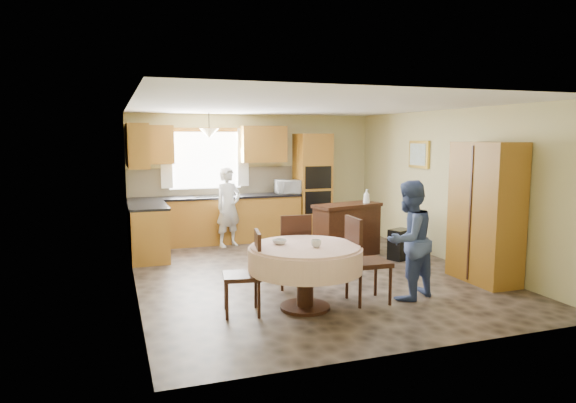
# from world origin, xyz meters

# --- Properties ---
(floor) EXTENTS (5.00, 6.00, 0.01)m
(floor) POSITION_xyz_m (0.00, 0.00, 0.00)
(floor) COLOR brown
(floor) RESTS_ON ground
(ceiling) EXTENTS (5.00, 6.00, 0.01)m
(ceiling) POSITION_xyz_m (0.00, 0.00, 2.50)
(ceiling) COLOR white
(ceiling) RESTS_ON wall_back
(wall_back) EXTENTS (5.00, 0.02, 2.50)m
(wall_back) POSITION_xyz_m (0.00, 3.00, 1.25)
(wall_back) COLOR tan
(wall_back) RESTS_ON floor
(wall_front) EXTENTS (5.00, 0.02, 2.50)m
(wall_front) POSITION_xyz_m (0.00, -3.00, 1.25)
(wall_front) COLOR tan
(wall_front) RESTS_ON floor
(wall_left) EXTENTS (0.02, 6.00, 2.50)m
(wall_left) POSITION_xyz_m (-2.50, 0.00, 1.25)
(wall_left) COLOR tan
(wall_left) RESTS_ON floor
(wall_right) EXTENTS (0.02, 6.00, 2.50)m
(wall_right) POSITION_xyz_m (2.50, 0.00, 1.25)
(wall_right) COLOR tan
(wall_right) RESTS_ON floor
(window) EXTENTS (1.40, 0.03, 1.10)m
(window) POSITION_xyz_m (-1.00, 2.98, 1.60)
(window) COLOR white
(window) RESTS_ON wall_back
(curtain_left) EXTENTS (0.22, 0.02, 1.15)m
(curtain_left) POSITION_xyz_m (-1.75, 2.93, 1.65)
(curtain_left) COLOR white
(curtain_left) RESTS_ON wall_back
(curtain_right) EXTENTS (0.22, 0.02, 1.15)m
(curtain_right) POSITION_xyz_m (-0.25, 2.93, 1.65)
(curtain_right) COLOR white
(curtain_right) RESTS_ON wall_back
(base_cab_back) EXTENTS (3.30, 0.60, 0.88)m
(base_cab_back) POSITION_xyz_m (-0.85, 2.70, 0.44)
(base_cab_back) COLOR #B2772F
(base_cab_back) RESTS_ON floor
(counter_back) EXTENTS (3.30, 0.64, 0.04)m
(counter_back) POSITION_xyz_m (-0.85, 2.70, 0.90)
(counter_back) COLOR black
(counter_back) RESTS_ON base_cab_back
(base_cab_left) EXTENTS (0.60, 1.20, 0.88)m
(base_cab_left) POSITION_xyz_m (-2.20, 1.80, 0.44)
(base_cab_left) COLOR #B2772F
(base_cab_left) RESTS_ON floor
(counter_left) EXTENTS (0.64, 1.20, 0.04)m
(counter_left) POSITION_xyz_m (-2.20, 1.80, 0.90)
(counter_left) COLOR black
(counter_left) RESTS_ON base_cab_left
(backsplash) EXTENTS (3.30, 0.02, 0.55)m
(backsplash) POSITION_xyz_m (-0.85, 2.99, 1.18)
(backsplash) COLOR #CCB88F
(backsplash) RESTS_ON wall_back
(wall_cab_left) EXTENTS (0.85, 0.33, 0.72)m
(wall_cab_left) POSITION_xyz_m (-2.05, 2.83, 1.91)
(wall_cab_left) COLOR #BC892F
(wall_cab_left) RESTS_ON wall_back
(wall_cab_right) EXTENTS (0.90, 0.33, 0.72)m
(wall_cab_right) POSITION_xyz_m (0.15, 2.83, 1.91)
(wall_cab_right) COLOR #BC892F
(wall_cab_right) RESTS_ON wall_back
(wall_cab_side) EXTENTS (0.33, 1.20, 0.72)m
(wall_cab_side) POSITION_xyz_m (-2.33, 1.80, 1.91)
(wall_cab_side) COLOR #BC892F
(wall_cab_side) RESTS_ON wall_left
(oven_tower) EXTENTS (0.66, 0.62, 2.12)m
(oven_tower) POSITION_xyz_m (1.15, 2.69, 1.06)
(oven_tower) COLOR #B2772F
(oven_tower) RESTS_ON floor
(oven_upper) EXTENTS (0.56, 0.01, 0.45)m
(oven_upper) POSITION_xyz_m (1.15, 2.38, 1.25)
(oven_upper) COLOR black
(oven_upper) RESTS_ON oven_tower
(oven_lower) EXTENTS (0.56, 0.01, 0.45)m
(oven_lower) POSITION_xyz_m (1.15, 2.38, 0.75)
(oven_lower) COLOR black
(oven_lower) RESTS_ON oven_tower
(pendant) EXTENTS (0.36, 0.36, 0.18)m
(pendant) POSITION_xyz_m (-1.00, 2.50, 2.12)
(pendant) COLOR beige
(pendant) RESTS_ON ceiling
(sideboard) EXTENTS (1.28, 0.78, 0.86)m
(sideboard) POSITION_xyz_m (1.06, 0.85, 0.43)
(sideboard) COLOR #37180F
(sideboard) RESTS_ON floor
(space_heater) EXTENTS (0.44, 0.38, 0.51)m
(space_heater) POSITION_xyz_m (1.80, 0.33, 0.26)
(space_heater) COLOR black
(space_heater) RESTS_ON floor
(cupboard) EXTENTS (0.52, 1.04, 1.98)m
(cupboard) POSITION_xyz_m (2.22, -1.21, 0.99)
(cupboard) COLOR #B2772F
(cupboard) RESTS_ON floor
(dining_table) EXTENTS (1.36, 1.36, 0.78)m
(dining_table) POSITION_xyz_m (-0.62, -1.50, 0.60)
(dining_table) COLOR #37180F
(dining_table) RESTS_ON floor
(chair_left) EXTENTS (0.49, 0.49, 0.97)m
(chair_left) POSITION_xyz_m (-1.30, -1.43, 0.54)
(chair_left) COLOR #37180F
(chair_left) RESTS_ON floor
(chair_back) EXTENTS (0.47, 0.47, 1.02)m
(chair_back) POSITION_xyz_m (-0.45, -0.63, 0.56)
(chair_back) COLOR #37180F
(chair_back) RESTS_ON floor
(chair_right) EXTENTS (0.49, 0.49, 1.08)m
(chair_right) POSITION_xyz_m (0.14, -1.50, 0.60)
(chair_right) COLOR #37180F
(chair_right) RESTS_ON floor
(framed_picture) EXTENTS (0.06, 0.59, 0.49)m
(framed_picture) POSITION_xyz_m (2.47, 0.86, 1.74)
(framed_picture) COLOR gold
(framed_picture) RESTS_ON wall_right
(microwave) EXTENTS (0.54, 0.40, 0.28)m
(microwave) POSITION_xyz_m (0.60, 2.65, 1.06)
(microwave) COLOR silver
(microwave) RESTS_ON counter_back
(person_sink) EXTENTS (0.65, 0.56, 1.49)m
(person_sink) POSITION_xyz_m (-0.70, 2.30, 0.75)
(person_sink) COLOR silver
(person_sink) RESTS_ON floor
(person_dining) EXTENTS (0.89, 0.80, 1.52)m
(person_dining) POSITION_xyz_m (0.77, -1.54, 0.76)
(person_dining) COLOR #3C4E83
(person_dining) RESTS_ON floor
(bowl_sideboard) EXTENTS (0.25, 0.25, 0.05)m
(bowl_sideboard) POSITION_xyz_m (0.85, 0.85, 0.88)
(bowl_sideboard) COLOR #B2B2B2
(bowl_sideboard) RESTS_ON sideboard
(bottle_sideboard) EXTENTS (0.15, 0.15, 0.30)m
(bottle_sideboard) POSITION_xyz_m (1.42, 0.85, 1.01)
(bottle_sideboard) COLOR silver
(bottle_sideboard) RESTS_ON sideboard
(cup_table) EXTENTS (0.15, 0.15, 0.09)m
(cup_table) POSITION_xyz_m (-0.54, -1.64, 0.82)
(cup_table) COLOR #B2B2B2
(cup_table) RESTS_ON dining_table
(bowl_table) EXTENTS (0.22, 0.22, 0.06)m
(bowl_table) POSITION_xyz_m (-0.88, -1.33, 0.80)
(bowl_table) COLOR #B2B2B2
(bowl_table) RESTS_ON dining_table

